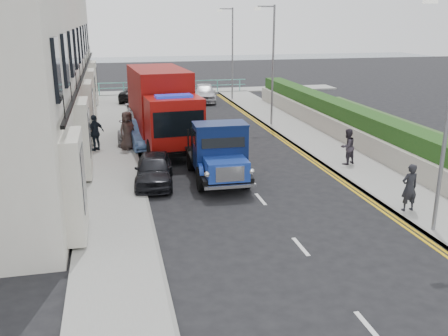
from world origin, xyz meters
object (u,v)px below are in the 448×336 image
red_lorry (162,106)px  pedestrian_east_near (409,187)px  lamp_mid (271,59)px  bedford_lorry (219,156)px  lamp_far (231,48)px  parked_car_front (154,169)px  lamp_near (446,104)px

red_lorry → pedestrian_east_near: 13.08m
lamp_mid → bedford_lorry: 11.50m
lamp_far → parked_car_front: bearing=-111.9°
lamp_far → parked_car_front: 21.17m
lamp_near → parked_car_front: 10.75m
lamp_mid → parked_car_front: size_ratio=1.94×
parked_car_front → lamp_near: bearing=-33.7°
lamp_mid → lamp_far: same height
bedford_lorry → lamp_far: bearing=76.4°
pedestrian_east_near → bedford_lorry: bearing=-43.6°
lamp_far → bedford_lorry: bearing=-104.8°
lamp_mid → parked_car_front: bearing=-129.6°
lamp_far → bedford_lorry: 20.71m
lamp_mid → parked_car_front: (-7.78, -9.39, -3.38)m
lamp_mid → red_lorry: lamp_mid is taller
lamp_near → lamp_far: 26.00m
lamp_near → lamp_far: bearing=90.0°
lamp_far → red_lorry: bearing=-116.8°
lamp_mid → pedestrian_east_near: (0.22, -14.42, -3.06)m
lamp_far → parked_car_front: size_ratio=1.94×
parked_car_front → pedestrian_east_near: size_ratio=2.21×
lamp_far → parked_car_front: lamp_far is taller
lamp_mid → parked_car_front: lamp_mid is taller
lamp_near → lamp_mid: (0.00, 16.00, 0.00)m
bedford_lorry → red_lorry: (-1.54, 6.41, 0.94)m
lamp_near → bedford_lorry: bearing=130.3°
lamp_far → pedestrian_east_near: lamp_far is taller
red_lorry → pedestrian_east_near: (7.00, -11.00, -1.12)m
red_lorry → lamp_far: bearing=58.6°
lamp_mid → parked_car_front: 12.66m
bedford_lorry → pedestrian_east_near: bearing=-38.8°
lamp_far → lamp_near: bearing=-90.0°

